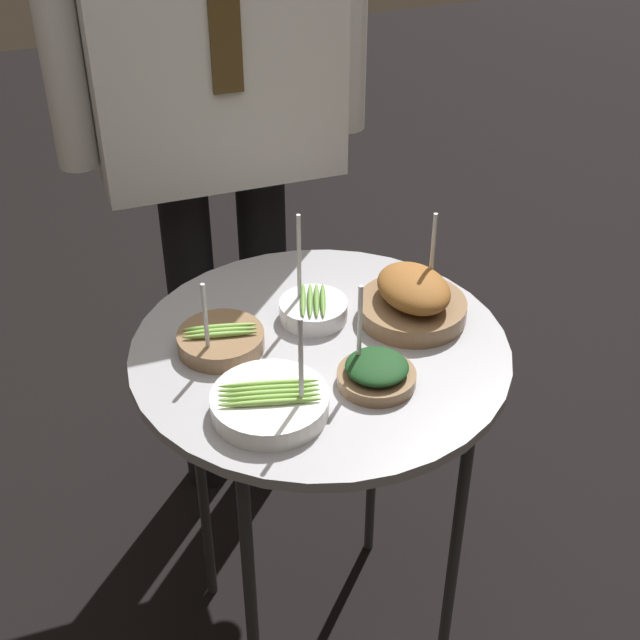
% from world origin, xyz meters
% --- Properties ---
extents(ground_plane, '(8.00, 8.00, 0.00)m').
position_xyz_m(ground_plane, '(0.00, 0.00, 0.00)').
color(ground_plane, black).
extents(serving_cart, '(0.60, 0.60, 0.73)m').
position_xyz_m(serving_cart, '(0.00, 0.00, 0.66)').
color(serving_cart, '#939399').
rests_on(serving_cart, ground_plane).
extents(bowl_asparagus_front_left, '(0.14, 0.14, 0.14)m').
position_xyz_m(bowl_asparagus_front_left, '(-0.15, 0.05, 0.75)').
color(bowl_asparagus_front_left, brown).
rests_on(bowl_asparagus_front_left, serving_cart).
extents(bowl_spinach_far_rim, '(0.12, 0.12, 0.16)m').
position_xyz_m(bowl_spinach_far_rim, '(0.05, -0.11, 0.75)').
color(bowl_spinach_far_rim, brown).
rests_on(bowl_spinach_far_rim, serving_cart).
extents(bowl_asparagus_back_right, '(0.11, 0.11, 0.18)m').
position_xyz_m(bowl_asparagus_back_right, '(0.02, 0.08, 0.75)').
color(bowl_asparagus_back_right, silver).
rests_on(bowl_asparagus_back_right, serving_cart).
extents(bowl_roast_center, '(0.18, 0.18, 0.17)m').
position_xyz_m(bowl_roast_center, '(0.17, 0.02, 0.76)').
color(bowl_roast_center, brown).
rests_on(bowl_roast_center, serving_cart).
extents(bowl_asparagus_near_rim, '(0.17, 0.17, 0.17)m').
position_xyz_m(bowl_asparagus_near_rim, '(-0.12, -0.12, 0.75)').
color(bowl_asparagus_near_rim, white).
rests_on(bowl_asparagus_near_rim, serving_cart).
extents(waiter_figure, '(0.60, 0.23, 1.63)m').
position_xyz_m(waiter_figure, '(-0.02, 0.52, 1.03)').
color(waiter_figure, black).
rests_on(waiter_figure, ground_plane).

